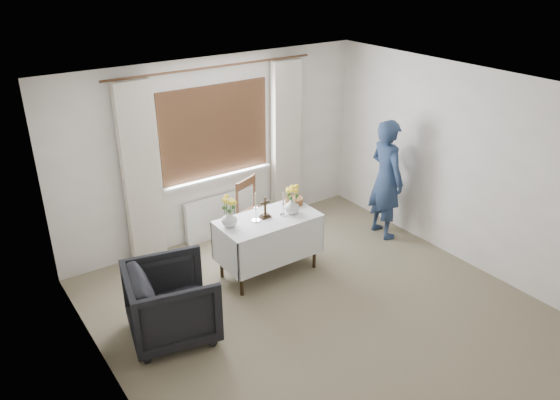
# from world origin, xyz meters

# --- Properties ---
(ground) EXTENTS (5.00, 5.00, 0.00)m
(ground) POSITION_xyz_m (0.00, 0.00, 0.00)
(ground) COLOR #7E7457
(ground) RESTS_ON ground
(altar_table) EXTENTS (1.24, 0.64, 0.76)m
(altar_table) POSITION_xyz_m (-0.01, 1.21, 0.38)
(altar_table) COLOR white
(altar_table) RESTS_ON ground
(wooden_chair) EXTENTS (0.60, 0.60, 0.99)m
(wooden_chair) POSITION_xyz_m (0.22, 1.78, 0.49)
(wooden_chair) COLOR brown
(wooden_chair) RESTS_ON ground
(armchair) EXTENTS (1.05, 1.03, 0.81)m
(armchair) POSITION_xyz_m (-1.50, 0.76, 0.40)
(armchair) COLOR black
(armchair) RESTS_ON ground
(person) EXTENTS (0.48, 0.66, 1.69)m
(person) POSITION_xyz_m (1.89, 1.13, 0.84)
(person) COLOR navy
(person) RESTS_ON ground
(radiator) EXTENTS (1.10, 0.10, 0.60)m
(radiator) POSITION_xyz_m (0.00, 2.42, 0.30)
(radiator) COLOR white
(radiator) RESTS_ON ground
(wooden_cross) EXTENTS (0.13, 0.09, 0.27)m
(wooden_cross) POSITION_xyz_m (-0.03, 1.24, 0.90)
(wooden_cross) COLOR black
(wooden_cross) RESTS_ON altar_table
(candlestick_left) EXTENTS (0.13, 0.13, 0.36)m
(candlestick_left) POSITION_xyz_m (-0.16, 1.23, 0.94)
(candlestick_left) COLOR white
(candlestick_left) RESTS_ON altar_table
(candlestick_right) EXTENTS (0.11, 0.11, 0.31)m
(candlestick_right) POSITION_xyz_m (0.19, 1.17, 0.92)
(candlestick_right) COLOR white
(candlestick_right) RESTS_ON altar_table
(flower_vase_left) EXTENTS (0.21, 0.21, 0.20)m
(flower_vase_left) POSITION_xyz_m (-0.49, 1.29, 0.86)
(flower_vase_left) COLOR silver
(flower_vase_left) RESTS_ON altar_table
(flower_vase_right) EXTENTS (0.25, 0.25, 0.20)m
(flower_vase_right) POSITION_xyz_m (0.31, 1.16, 0.86)
(flower_vase_right) COLOR silver
(flower_vase_right) RESTS_ON altar_table
(wicker_basket) EXTENTS (0.28, 0.28, 0.09)m
(wicker_basket) POSITION_xyz_m (0.49, 1.36, 0.81)
(wicker_basket) COLOR brown
(wicker_basket) RESTS_ON altar_table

